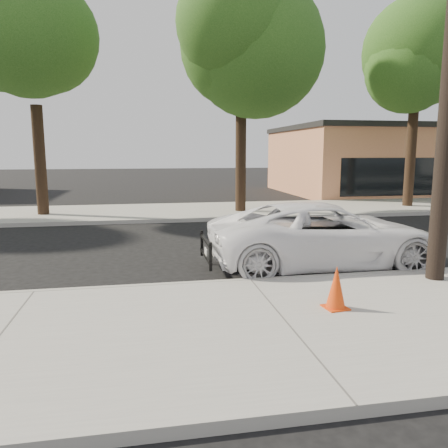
{
  "coord_description": "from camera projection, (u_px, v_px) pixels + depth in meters",
  "views": [
    {
      "loc": [
        -2.0,
        -10.14,
        2.62
      ],
      "look_at": [
        -0.24,
        -0.54,
        1.0
      ],
      "focal_mm": 35.0,
      "sensor_mm": 36.0,
      "label": 1
    }
  ],
  "objects": [
    {
      "name": "traffic_cone",
      "position": [
        336.0,
        288.0,
        6.93
      ],
      "size": [
        0.4,
        0.4,
        0.69
      ],
      "rotation": [
        0.0,
        0.0,
        0.12
      ],
      "color": "#E53E0C",
      "rests_on": "near_sidewalk"
    },
    {
      "name": "building_main",
      "position": [
        421.0,
        161.0,
        28.67
      ],
      "size": [
        18.0,
        10.0,
        4.0
      ],
      "primitive_type": "cube",
      "color": "#C27550",
      "rests_on": "ground"
    },
    {
      "name": "near_sidewalk",
      "position": [
        286.0,
        326.0,
        6.44
      ],
      "size": [
        90.0,
        4.4,
        0.15
      ],
      "primitive_type": "cube",
      "color": "gray",
      "rests_on": "ground"
    },
    {
      "name": "far_sidewalk",
      "position": [
        192.0,
        211.0,
        18.86
      ],
      "size": [
        90.0,
        5.0,
        0.15
      ],
      "primitive_type": "cube",
      "color": "gray",
      "rests_on": "ground"
    },
    {
      "name": "police_cruiser",
      "position": [
        325.0,
        234.0,
        10.03
      ],
      "size": [
        5.34,
        2.49,
        1.48
      ],
      "primitive_type": "imported",
      "rotation": [
        0.0,
        0.0,
        1.56
      ],
      "color": "white",
      "rests_on": "ground"
    },
    {
      "name": "tree_c",
      "position": [
        248.0,
        42.0,
        17.3
      ],
      "size": [
        4.96,
        4.8,
        9.55
      ],
      "color": "black",
      "rests_on": "far_sidewalk"
    },
    {
      "name": "ground",
      "position": [
        230.0,
        261.0,
        10.63
      ],
      "size": [
        120.0,
        120.0,
        0.0
      ],
      "primitive_type": "plane",
      "color": "black",
      "rests_on": "ground"
    },
    {
      "name": "tree_d",
      "position": [
        423.0,
        65.0,
        19.12
      ],
      "size": [
        4.5,
        4.35,
        8.75
      ],
      "color": "black",
      "rests_on": "far_sidewalk"
    },
    {
      "name": "curb_near",
      "position": [
        250.0,
        283.0,
        8.58
      ],
      "size": [
        90.0,
        0.12,
        0.16
      ],
      "primitive_type": "cube",
      "color": "#9E9B93",
      "rests_on": "ground"
    },
    {
      "name": "tree_b",
      "position": [
        37.0,
        57.0,
        16.4
      ],
      "size": [
        4.34,
        4.2,
        8.45
      ],
      "color": "black",
      "rests_on": "far_sidewalk"
    }
  ]
}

